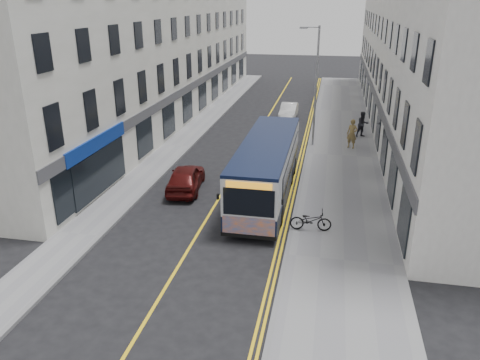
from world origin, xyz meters
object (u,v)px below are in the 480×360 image
at_px(city_bus, 267,167).
at_px(pedestrian_far, 363,124).
at_px(pedestrian_near, 352,134).
at_px(streetlamp, 315,83).
at_px(car_maroon, 186,178).
at_px(car_white, 289,111).
at_px(bicycle, 311,220).

height_order(city_bus, pedestrian_far, city_bus).
bearing_deg(pedestrian_near, city_bus, -94.94).
bearing_deg(streetlamp, car_maroon, -123.60).
distance_m(city_bus, pedestrian_far, 13.23).
height_order(pedestrian_far, car_maroon, pedestrian_far).
relative_size(streetlamp, pedestrian_near, 4.08).
distance_m(city_bus, car_maroon, 4.45).
relative_size(city_bus, car_white, 2.71).
relative_size(bicycle, pedestrian_far, 0.97).
relative_size(city_bus, bicycle, 5.75).
bearing_deg(pedestrian_near, car_white, 143.31).
distance_m(pedestrian_near, pedestrian_far, 3.05).
bearing_deg(car_maroon, pedestrian_near, -141.23).
height_order(pedestrian_far, car_white, pedestrian_far).
bearing_deg(bicycle, pedestrian_far, -14.32).
distance_m(streetlamp, car_maroon, 11.74).
height_order(streetlamp, pedestrian_near, streetlamp).
bearing_deg(car_maroon, city_bus, 172.03).
relative_size(bicycle, car_white, 0.47).
bearing_deg(car_white, car_maroon, -101.61).
relative_size(bicycle, car_maroon, 0.44).
relative_size(city_bus, pedestrian_far, 5.57).
xyz_separation_m(streetlamp, pedestrian_far, (3.50, 2.74, -3.33)).
bearing_deg(pedestrian_far, city_bus, -141.56).
bearing_deg(car_maroon, streetlamp, -130.62).
bearing_deg(streetlamp, car_white, 106.82).
height_order(streetlamp, car_maroon, streetlamp).
distance_m(streetlamp, city_bus, 9.92).
bearing_deg(pedestrian_near, pedestrian_far, 95.38).
distance_m(car_white, car_maroon, 17.54).
bearing_deg(bicycle, city_bus, 30.62).
distance_m(streetlamp, pedestrian_far, 5.56).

